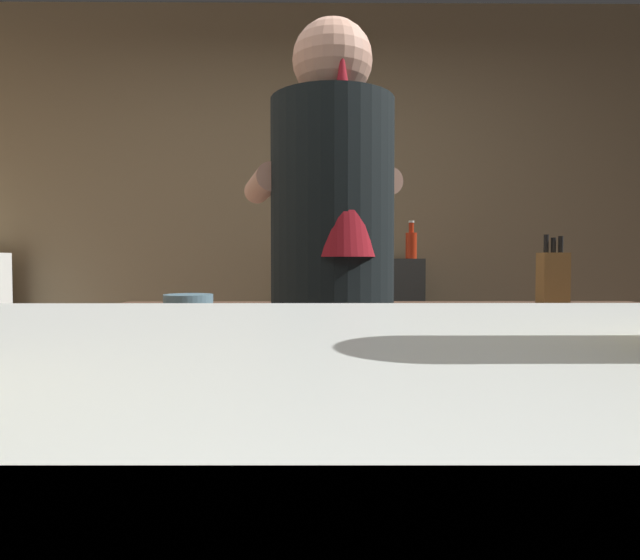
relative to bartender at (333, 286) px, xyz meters
The scene contains 9 objects.
wall_back 2.02m from the bartender, 93.71° to the left, with size 5.20×0.10×2.70m, color #947E5B.
prep_counter 0.75m from the bartender, 64.15° to the left, with size 2.10×0.60×0.91m, color brown.
back_shelf 1.78m from the bartender, 83.69° to the left, with size 0.76×0.36×1.10m, color #373A38.
bartender is the anchor object (origin of this frame).
knife_block 1.03m from the bartender, 33.11° to the left, with size 0.10×0.08×0.27m.
mixing_bowl 0.68m from the bartender, 138.57° to the left, with size 0.18×0.18×0.05m, color slate.
chefs_knife 0.50m from the bartender, 55.61° to the left, with size 0.24×0.03×0.01m, color silver.
bottle_soy 1.78m from the bartender, 93.30° to the left, with size 0.06×0.06×0.25m.
bottle_hot_sauce 1.75m from the bartender, 72.87° to the left, with size 0.07×0.07×0.22m.
Camera 1 is at (0.08, -1.27, 1.08)m, focal length 30.11 mm.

